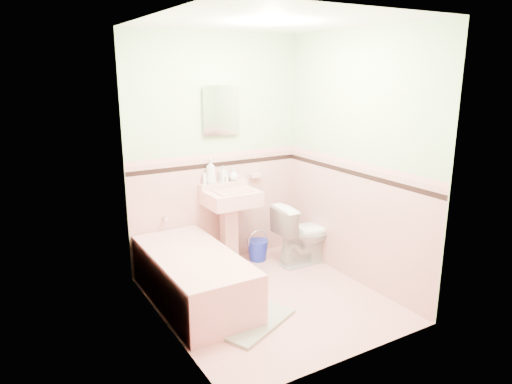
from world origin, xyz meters
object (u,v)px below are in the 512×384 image
soap_bottle_left (211,171)px  toilet (304,233)px  medicine_cabinet (221,110)px  soap_bottle_right (234,175)px  soap_bottle_mid (223,174)px  bucket (258,250)px  shoe (243,321)px  sink (231,229)px  bathtub (194,279)px

soap_bottle_left → toilet: 1.25m
medicine_cabinet → soap_bottle_left: 0.65m
soap_bottle_right → toilet: soap_bottle_right is taller
soap_bottle_mid → bucket: 0.98m
medicine_cabinet → shoe: (-0.51, -1.38, -1.64)m
medicine_cabinet → soap_bottle_right: medicine_cabinet is taller
medicine_cabinet → toilet: size_ratio=0.68×
sink → soap_bottle_mid: size_ratio=4.92×
soap_bottle_right → bucket: 0.92m
bathtub → toilet: 1.45m
soap_bottle_right → medicine_cabinet: bearing=166.8°
sink → medicine_cabinet: 1.28m
bathtub → toilet: bearing=8.7°
bathtub → soap_bottle_right: 1.32m
bucket → medicine_cabinet: bearing=150.3°
soap_bottle_left → toilet: bearing=-28.6°
soap_bottle_mid → shoe: 1.73m
soap_bottle_left → bucket: size_ratio=1.16×
medicine_cabinet → soap_bottle_right: (0.13, -0.03, -0.70)m
medicine_cabinet → bucket: (0.34, -0.19, -1.58)m
sink → bucket: (0.34, 0.02, -0.32)m
bathtub → soap_bottle_mid: soap_bottle_mid is taller
toilet → sink: bearing=68.7°
soap_bottle_right → shoe: soap_bottle_right is taller
toilet → shoe: size_ratio=4.44×
bathtub → shoe: size_ratio=9.55×
soap_bottle_left → toilet: size_ratio=0.39×
medicine_cabinet → soap_bottle_right: size_ratio=3.53×
medicine_cabinet → soap_bottle_left: medicine_cabinet is taller
sink → soap_bottle_left: size_ratio=3.20×
soap_bottle_right → toilet: bearing=-38.2°
medicine_cabinet → shoe: medicine_cabinet is taller
sink → medicine_cabinet: bearing=90.0°
soap_bottle_mid → sink: bearing=-90.5°
bathtub → soap_bottle_right: bearing=41.3°
soap_bottle_right → bathtub: bearing=-138.7°
medicine_cabinet → bucket: medicine_cabinet is taller
toilet → soap_bottle_left: bearing=62.5°
sink → soap_bottle_left: (-0.15, 0.18, 0.63)m
soap_bottle_mid → toilet: soap_bottle_mid is taller
soap_bottle_right → sink: bearing=-125.4°
sink → shoe: sink is taller
toilet → medicine_cabinet: bearing=56.4°
bucket → soap_bottle_right: bearing=142.4°
toilet → shoe: bearing=125.4°
medicine_cabinet → soap_bottle_mid: size_ratio=2.68×
bathtub → sink: 0.89m
medicine_cabinet → soap_bottle_left: (-0.15, -0.03, -0.64)m
toilet → shoe: 1.55m
bucket → toilet: bearing=-38.5°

